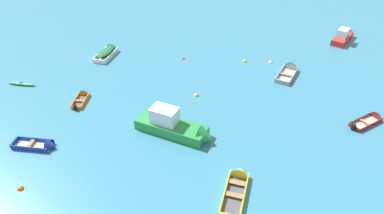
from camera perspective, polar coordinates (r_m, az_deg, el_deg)
The scene contains 14 objects.
rowboat_white_foreground_center at distance 39.04m, azimuth -14.29°, elevation 9.37°, with size 3.08×4.22×1.37m.
kayak_green_distant_center at distance 36.03m, azimuth -27.46°, elevation 3.60°, with size 2.82×1.54×0.27m.
rowboat_deep_blue_far_right at distance 27.09m, azimuth -24.46°, elevation -6.12°, with size 3.51×2.13×0.99m.
rowboat_yellow_outer_left at distance 22.46m, azimuth 7.94°, elevation -12.51°, with size 3.09×4.25×1.18m.
rowboat_orange_far_back at distance 31.65m, azimuth -18.42°, elevation 1.72°, with size 1.64×2.93×0.89m.
motor_launch_red_near_camera at distance 45.42m, azimuth 24.81°, elevation 11.15°, with size 4.75×4.37×1.91m.
rowboat_grey_center at distance 35.75m, azimuth 16.56°, elevation 6.19°, with size 3.70×3.96×1.35m.
rowboat_maroon_cluster_outer at distance 31.13m, azimuth 28.80°, elevation -1.81°, with size 3.63×2.01×0.96m.
motor_launch_green_near_left at distance 25.66m, azimuth -2.78°, elevation -3.41°, with size 6.13×5.26×2.42m.
mooring_buoy_outer_edge at distance 24.69m, azimuth -27.59°, elevation -12.46°, with size 0.43×0.43×0.43m, color orange.
mooring_buoy_between_boats_right at distance 37.15m, azimuth 13.44°, elevation 7.52°, with size 0.42×0.42×0.42m, color silver.
mooring_buoy_central at distance 36.97m, azimuth -1.53°, elevation 8.37°, with size 0.34×0.34×0.34m, color red.
mooring_buoy_midfield at distance 30.46m, azimuth 0.76°, elevation 2.00°, with size 0.43×0.43×0.43m, color yellow.
mooring_buoy_trailing at distance 36.79m, azimuth 9.11°, elevation 7.78°, with size 0.45×0.45×0.45m, color yellow.
Camera 1 is at (-5.07, -2.48, 16.66)m, focal length 30.75 mm.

